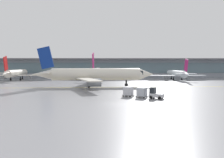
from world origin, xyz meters
TOP-DOWN VIEW (x-y plane):
  - ground_plane at (0.00, 0.00)m, footprint 400.00×400.00m
  - taxiway_centreline_stripe at (-5.07, 28.34)m, footprint 109.86×6.23m
  - terminal_concourse at (0.00, 79.43)m, footprint 207.68×11.00m
  - gate_airplane_1 at (-39.35, 58.83)m, footprint 27.00×29.08m
  - gate_airplane_2 at (-6.48, 61.77)m, footprint 30.79×33.10m
  - gate_airplane_3 at (27.30, 59.06)m, footprint 24.54×26.37m
  - taxiing_regional_jet at (-5.52, 30.31)m, footprint 35.30×32.79m
  - baggage_tug at (7.24, 6.23)m, footprint 2.94×2.62m
  - cargo_dolly_lead at (4.92, 7.76)m, footprint 2.63×2.49m
  - cargo_dolly_trailing at (2.42, 9.42)m, footprint 2.63×2.49m

SIDE VIEW (x-z plane):
  - ground_plane at x=0.00m, z-range 0.00..0.00m
  - taxiway_centreline_stripe at x=-5.07m, z-range 0.00..0.01m
  - baggage_tug at x=7.24m, z-range -0.16..1.94m
  - cargo_dolly_lead at x=4.92m, z-range 0.08..2.02m
  - cargo_dolly_trailing at x=2.42m, z-range 0.08..2.02m
  - gate_airplane_3 at x=27.30m, z-range -1.75..6.99m
  - gate_airplane_1 at x=-39.35m, z-range -1.93..7.70m
  - gate_airplane_2 at x=-6.48m, z-range -2.20..8.78m
  - taxiing_regional_jet at x=-5.52m, z-range -2.34..9.35m
  - terminal_concourse at x=0.00m, z-range 0.12..9.72m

